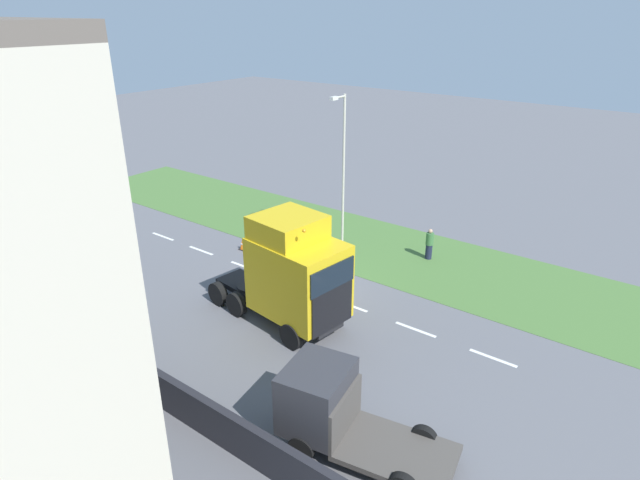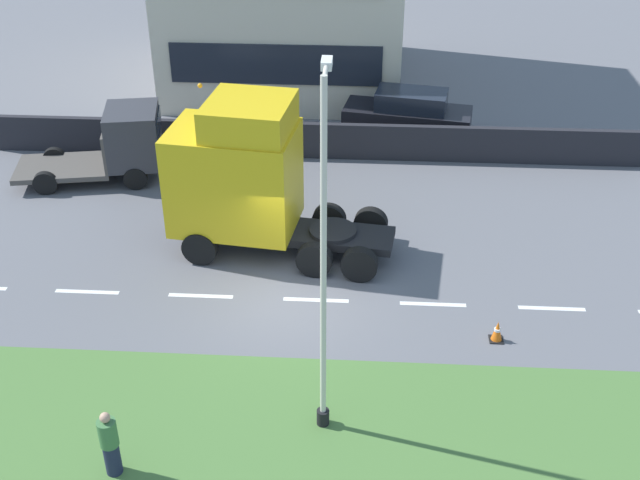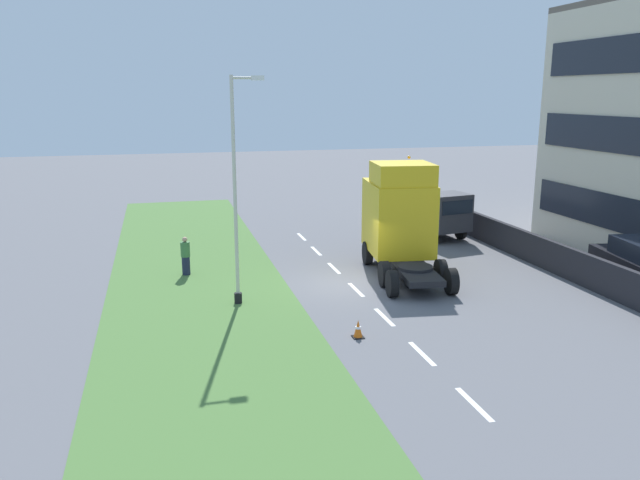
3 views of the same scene
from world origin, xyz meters
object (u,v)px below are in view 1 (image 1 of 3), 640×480
lorry_cab (294,274)px  pedestrian (429,244)px  parked_car (31,355)px  traffic_cone_lead (242,244)px  flatbed_truck (331,407)px  lamp_post (342,180)px

lorry_cab → pedestrian: bearing=177.8°
parked_car → traffic_cone_lead: parked_car is taller
lorry_cab → parked_car: 9.65m
lorry_cab → parked_car: bearing=-24.8°
flatbed_truck → lamp_post: size_ratio=0.65×
lorry_cab → lamp_post: size_ratio=0.82×
flatbed_truck → traffic_cone_lead: size_ratio=9.15×
parked_car → lamp_post: (-15.37, 2.35, 2.90)m
parked_car → lamp_post: lamp_post is taller
parked_car → pedestrian: parked_car is taller
parked_car → lamp_post: bearing=-179.0°
flatbed_truck → lamp_post: lamp_post is taller
flatbed_truck → pedestrian: flatbed_truck is taller
lorry_cab → flatbed_truck: (4.33, 4.92, -1.03)m
lorry_cab → traffic_cone_lead: lorry_cab is taller
lorry_cab → flatbed_truck: lorry_cab is taller
lorry_cab → lamp_post: 7.94m
flatbed_truck → traffic_cone_lead: 14.65m
pedestrian → traffic_cone_lead: 9.86m
parked_car → pedestrian: size_ratio=3.03×
traffic_cone_lead → flatbed_truck: bearing=54.7°
parked_car → traffic_cone_lead: 12.37m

